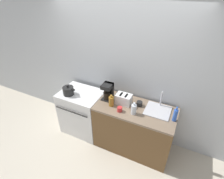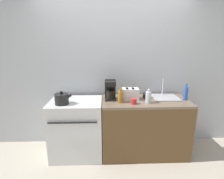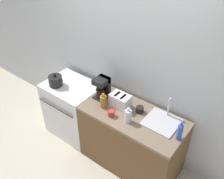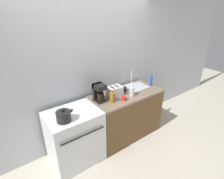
{
  "view_description": "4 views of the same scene",
  "coord_description": "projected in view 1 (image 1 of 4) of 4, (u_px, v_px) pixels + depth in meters",
  "views": [
    {
      "loc": [
        1.11,
        -1.87,
        2.76
      ],
      "look_at": [
        0.03,
        0.37,
        1.13
      ],
      "focal_mm": 28.0,
      "sensor_mm": 36.0,
      "label": 1
    },
    {
      "loc": [
        -0.13,
        -2.24,
        1.78
      ],
      "look_at": [
        -0.04,
        0.39,
        1.07
      ],
      "focal_mm": 28.0,
      "sensor_mm": 36.0,
      "label": 2
    },
    {
      "loc": [
        1.69,
        -1.68,
        3.03
      ],
      "look_at": [
        0.09,
        0.4,
        1.09
      ],
      "focal_mm": 40.0,
      "sensor_mm": 36.0,
      "label": 3
    },
    {
      "loc": [
        -1.43,
        -1.82,
        2.33
      ],
      "look_at": [
        0.16,
        0.34,
        1.07
      ],
      "focal_mm": 28.0,
      "sensor_mm": 36.0,
      "label": 4
    }
  ],
  "objects": [
    {
      "name": "coffee_maker",
      "position": [
        108.0,
        91.0,
        3.06
      ],
      "size": [
        0.17,
        0.2,
        0.3
      ],
      "color": "black",
      "rests_on": "counter_block"
    },
    {
      "name": "kettle",
      "position": [
        68.0,
        91.0,
        3.2
      ],
      "size": [
        0.25,
        0.2,
        0.2
      ],
      "color": "black",
      "rests_on": "stove"
    },
    {
      "name": "bottle_clear",
      "position": [
        134.0,
        109.0,
        2.75
      ],
      "size": [
        0.08,
        0.08,
        0.21
      ],
      "color": "silver",
      "rests_on": "counter_block"
    },
    {
      "name": "sink_tray",
      "position": [
        158.0,
        110.0,
        2.85
      ],
      "size": [
        0.4,
        0.38,
        0.28
      ],
      "color": "#B7B7BC",
      "rests_on": "counter_block"
    },
    {
      "name": "toaster",
      "position": [
        124.0,
        99.0,
        2.97
      ],
      "size": [
        0.27,
        0.17,
        0.18
      ],
      "color": "white",
      "rests_on": "counter_block"
    },
    {
      "name": "counter_block",
      "position": [
        134.0,
        128.0,
        3.15
      ],
      "size": [
        1.35,
        0.66,
        0.91
      ],
      "color": "brown",
      "rests_on": "ground_plane"
    },
    {
      "name": "cup_red",
      "position": [
        120.0,
        109.0,
        2.82
      ],
      "size": [
        0.08,
        0.08,
        0.08
      ],
      "color": "red",
      "rests_on": "counter_block"
    },
    {
      "name": "bottle_blue",
      "position": [
        175.0,
        115.0,
        2.6
      ],
      "size": [
        0.06,
        0.06,
        0.26
      ],
      "color": "#2D56B7",
      "rests_on": "counter_block"
    },
    {
      "name": "cup_black",
      "position": [
        139.0,
        104.0,
        2.94
      ],
      "size": [
        0.1,
        0.1,
        0.08
      ],
      "color": "black",
      "rests_on": "counter_block"
    },
    {
      "name": "bottle_amber",
      "position": [
        111.0,
        101.0,
        2.92
      ],
      "size": [
        0.09,
        0.09,
        0.21
      ],
      "color": "#9E6B23",
      "rests_on": "counter_block"
    },
    {
      "name": "wall_back",
      "position": [
        119.0,
        72.0,
        3.15
      ],
      "size": [
        8.0,
        0.05,
        2.6
      ],
      "color": "silver",
      "rests_on": "ground_plane"
    },
    {
      "name": "stove",
      "position": [
        83.0,
        111.0,
        3.52
      ],
      "size": [
        0.8,
        0.65,
        0.91
      ],
      "color": "silver",
      "rests_on": "ground_plane"
    },
    {
      "name": "ground_plane",
      "position": [
        102.0,
        148.0,
        3.33
      ],
      "size": [
        12.0,
        12.0,
        0.0
      ],
      "primitive_type": "plane",
      "color": "beige"
    }
  ]
}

